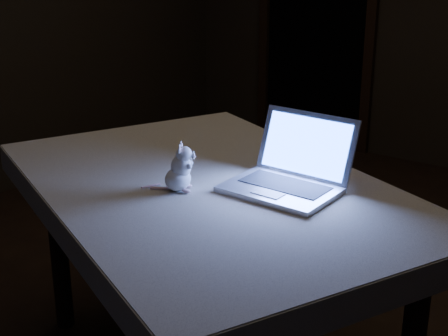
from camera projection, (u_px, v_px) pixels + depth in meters
The scene contains 6 objects.
floor at pixel (260, 305), 3.12m from camera, with size 5.00×5.00×0.00m, color black.
doorway at pixel (317, 16), 5.28m from camera, with size 1.06×0.36×2.13m, color black, non-canonical shape.
table at pixel (209, 287), 2.47m from camera, with size 1.56×1.00×0.83m, color black, non-canonical shape.
tablecloth at pixel (208, 201), 2.30m from camera, with size 1.66×1.11×0.10m, color beige, non-canonical shape.
laptop at pixel (281, 158), 2.19m from camera, with size 0.37×0.33×0.25m, color silver, non-canonical shape.
plush_mouse at pixel (178, 167), 2.22m from camera, with size 0.12×0.12×0.17m, color silver, non-canonical shape.
Camera 1 is at (1.46, -2.30, 1.67)m, focal length 52.00 mm.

